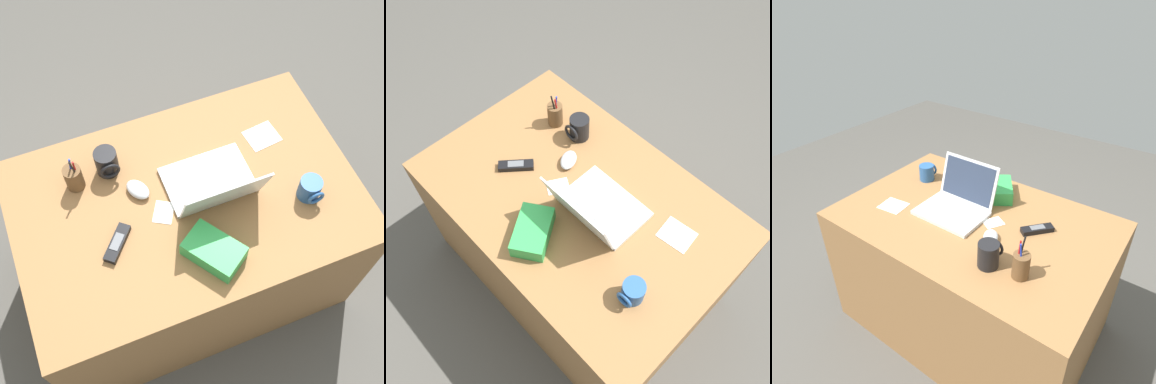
# 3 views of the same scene
# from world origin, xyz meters

# --- Properties ---
(ground_plane) EXTENTS (6.00, 6.00, 0.00)m
(ground_plane) POSITION_xyz_m (0.00, 0.00, 0.00)
(ground_plane) COLOR #4C4944
(desk) EXTENTS (1.28, 0.84, 0.71)m
(desk) POSITION_xyz_m (0.00, 0.00, 0.35)
(desk) COLOR olive
(desk) RESTS_ON ground
(laptop) EXTENTS (0.32, 0.29, 0.22)m
(laptop) POSITION_xyz_m (-0.10, 0.00, 0.76)
(laptop) COLOR silver
(laptop) RESTS_ON desk
(computer_mouse) EXTENTS (0.10, 0.12, 0.04)m
(computer_mouse) POSITION_xyz_m (0.15, -0.09, 0.73)
(computer_mouse) COLOR silver
(computer_mouse) RESTS_ON desk
(coffee_mug_white) EXTENTS (0.08, 0.09, 0.09)m
(coffee_mug_white) POSITION_xyz_m (-0.42, 0.15, 0.75)
(coffee_mug_white) COLOR #26518C
(coffee_mug_white) RESTS_ON desk
(coffee_mug_tall) EXTENTS (0.09, 0.10, 0.11)m
(coffee_mug_tall) POSITION_xyz_m (0.23, -0.22, 0.76)
(coffee_mug_tall) COLOR black
(coffee_mug_tall) RESTS_ON desk
(cordless_phone) EXTENTS (0.13, 0.14, 0.03)m
(cordless_phone) POSITION_xyz_m (0.29, 0.08, 0.72)
(cordless_phone) COLOR black
(cordless_phone) RESTS_ON desk
(pen_holder) EXTENTS (0.07, 0.07, 0.18)m
(pen_holder) POSITION_xyz_m (0.36, -0.21, 0.76)
(pen_holder) COLOR brown
(pen_holder) RESTS_ON desk
(snack_bag) EXTENTS (0.21, 0.23, 0.07)m
(snack_bag) POSITION_xyz_m (-0.01, 0.24, 0.74)
(snack_bag) COLOR green
(snack_bag) RESTS_ON desk
(paper_note_near_laptop) EXTENTS (0.10, 0.11, 0.00)m
(paper_note_near_laptop) POSITION_xyz_m (0.10, 0.02, 0.71)
(paper_note_near_laptop) COLOR white
(paper_note_near_laptop) RESTS_ON desk
(paper_note_left) EXTENTS (0.14, 0.12, 0.00)m
(paper_note_left) POSITION_xyz_m (-0.38, -0.15, 0.71)
(paper_note_left) COLOR white
(paper_note_left) RESTS_ON desk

